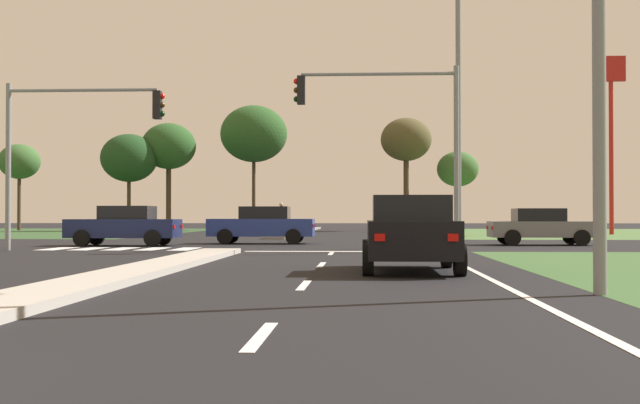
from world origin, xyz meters
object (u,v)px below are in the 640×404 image
Objects in this scene: car_navy_near at (124,225)px; treeline_sixth at (458,169)px; treeline_fifth at (406,140)px; street_lamp_second at (458,95)px; traffic_signal_near_right at (398,123)px; car_teal_sixth at (271,221)px; treeline_fourth at (254,134)px; car_grey_fifth at (541,226)px; pedestrian_at_median at (281,215)px; car_blue_fourth at (262,225)px; traffic_signal_near_left at (66,134)px; treeline_second at (129,158)px; treeline_near at (19,162)px; fastfood_pole_sign at (611,104)px; treeline_third at (169,147)px; car_black_second at (410,233)px.

treeline_sixth is (17.02, 35.58, 4.12)m from car_navy_near.
car_navy_near is 0.48× the size of treeline_fifth.
traffic_signal_near_right is at bearing -125.47° from street_lamp_second.
street_lamp_second reaches higher than car_teal_sixth.
treeline_fourth reaches higher than car_navy_near.
treeline_sixth is (4.23, 1.57, -2.22)m from treeline_fifth.
car_grey_fifth is 17.92m from pedestrian_at_median.
treeline_sixth is at bearing 80.86° from traffic_signal_near_right.
car_blue_fourth is 9.78m from traffic_signal_near_right.
car_navy_near is 12.02m from traffic_signal_near_right.
traffic_signal_near_right reaches higher than traffic_signal_near_left.
car_navy_near reaches higher than car_grey_fifth.
car_blue_fourth is 0.43× the size of treeline_fourth.
treeline_second reaches higher than car_grey_fifth.
traffic_signal_near_left is (-17.28, -6.24, 3.22)m from car_grey_fifth.
traffic_signal_near_right is 48.62m from treeline_near.
treeline_near is at bearing -174.53° from treeline_fourth.
fastfood_pole_sign is at bearing 45.15° from traffic_signal_near_left.
treeline_second is at bearing -154.80° from treeline_third.
car_teal_sixth is 0.63× the size of treeline_near.
car_navy_near is at bearing -139.61° from fastfood_pole_sign.
treeline_fifth is (12.40, -2.13, -0.78)m from treeline_fourth.
car_black_second is 0.69× the size of traffic_signal_near_right.
car_grey_fifth is 0.47× the size of treeline_fifth.
car_teal_sixth is 24.63m from fastfood_pole_sign.
pedestrian_at_median reaches higher than car_grey_fifth.
car_teal_sixth is at bearing -5.41° from car_navy_near.
treeline_sixth is at bearing 7.32° from treeline_second.
car_grey_fifth is at bearing 117.41° from car_teal_sixth.
treeline_fifth is at bearing 134.08° from fastfood_pole_sign.
traffic_signal_near_right is at bearing -119.25° from fastfood_pole_sign.
treeline_near is at bearing 179.42° from treeline_fifth.
fastfood_pole_sign is 17.68m from treeline_fifth.
pedestrian_at_median is 22.50m from treeline_fourth.
car_teal_sixth is (-2.43, 25.64, 0.00)m from car_blue_fourth.
car_navy_near is 0.50× the size of treeline_third.
traffic_signal_near_left is 38.64m from treeline_third.
treeline_fourth reaches higher than treeline_second.
car_black_second is 0.96× the size of car_teal_sixth.
treeline_third is (-5.39, 38.16, 2.71)m from traffic_signal_near_left.
pedestrian_at_median is at bearing 1.86° from car_blue_fourth.
traffic_signal_near_right is at bearing -143.54° from car_blue_fourth.
treeline_fifth is at bearing 1.30° from treeline_third.
treeline_third reaches higher than traffic_signal_near_right.
fastfood_pole_sign is at bearing -49.61° from car_navy_near.
car_black_second is at bearing -20.59° from car_grey_fifth.
car_black_second is at bearing -78.91° from treeline_fourth.
car_teal_sixth is at bearing -30.41° from treeline_third.
traffic_signal_near_right is at bearing 103.40° from car_teal_sixth.
car_black_second is 10.80m from traffic_signal_near_right.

